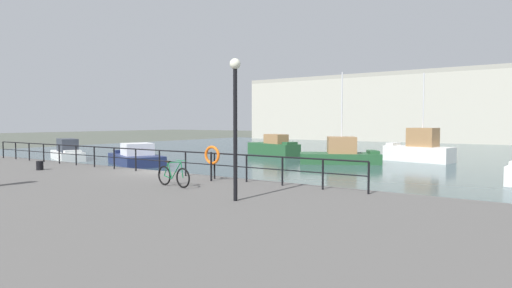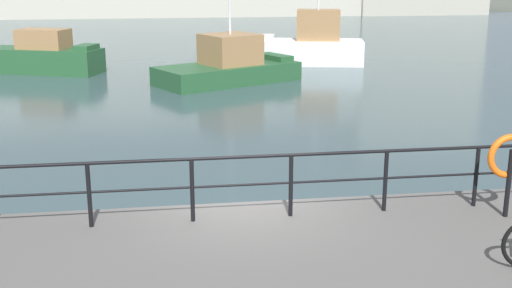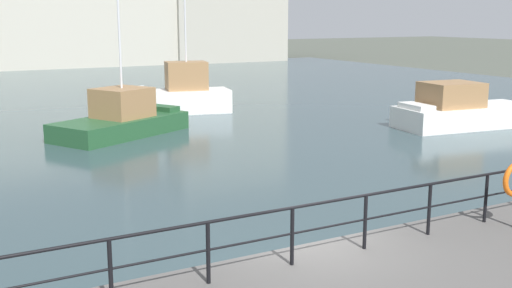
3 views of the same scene
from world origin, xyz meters
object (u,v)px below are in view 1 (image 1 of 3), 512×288
at_px(moored_blue_motorboat, 136,157).
at_px(moored_harbor_tender, 341,154).
at_px(mooring_bollard, 40,165).
at_px(parked_bicycle, 173,176).
at_px(quay_lamp_post, 235,109).
at_px(harbor_building, 476,105).
at_px(moored_small_launch, 274,147).
at_px(moored_green_narrowboat, 419,149).
at_px(life_ring_stand, 212,156).
at_px(moored_cabin_cruiser, 67,152).

height_order(moored_blue_motorboat, moored_harbor_tender, moored_harbor_tender).
height_order(moored_harbor_tender, mooring_bollard, moored_harbor_tender).
xyz_separation_m(parked_bicycle, mooring_bollard, (-9.16, 0.10, -0.17)).
height_order(moored_harbor_tender, quay_lamp_post, moored_harbor_tender).
xyz_separation_m(harbor_building, quay_lamp_post, (0.99, -66.08, -2.37)).
bearing_deg(moored_small_launch, mooring_bollard, -63.68).
xyz_separation_m(harbor_building, moored_green_narrowboat, (0.08, -39.04, -5.05)).
distance_m(moored_blue_motorboat, mooring_bollard, 12.60).
xyz_separation_m(parked_bicycle, quay_lamp_post, (3.49, -0.92, 2.32)).
bearing_deg(parked_bicycle, life_ring_stand, 90.12).
bearing_deg(mooring_bollard, moored_small_launch, 94.98).
xyz_separation_m(moored_blue_motorboat, mooring_bollard, (6.16, -10.97, 0.65)).
bearing_deg(quay_lamp_post, moored_green_narrowboat, 91.93).
relative_size(moored_harbor_tender, life_ring_stand, 5.27).
distance_m(moored_small_launch, mooring_bollard, 25.30).
xyz_separation_m(moored_harbor_tender, life_ring_stand, (2.58, -19.19, 1.24)).
distance_m(moored_harbor_tender, mooring_bollard, 22.09).
distance_m(moored_small_launch, life_ring_stand, 26.10).
height_order(harbor_building, life_ring_stand, harbor_building).
relative_size(parked_bicycle, quay_lamp_post, 0.42).
distance_m(harbor_building, moored_harbor_tender, 44.64).
relative_size(moored_blue_motorboat, mooring_bollard, 15.91).
distance_m(moored_small_launch, quay_lamp_post, 30.27).
height_order(harbor_building, quay_lamp_post, harbor_building).
bearing_deg(quay_lamp_post, life_ring_stand, 139.19).
height_order(harbor_building, parked_bicycle, harbor_building).
height_order(life_ring_stand, quay_lamp_post, quay_lamp_post).
bearing_deg(moored_cabin_cruiser, life_ring_stand, 2.10).
bearing_deg(quay_lamp_post, moored_small_launch, 119.52).
distance_m(moored_harbor_tender, moored_small_launch, 9.89).
bearing_deg(mooring_bollard, moored_harbor_tender, 72.16).
relative_size(moored_cabin_cruiser, quay_lamp_post, 1.47).
xyz_separation_m(moored_cabin_cruiser, moored_small_launch, (12.36, 14.84, 0.09)).
relative_size(moored_blue_motorboat, moored_green_narrowboat, 0.94).
distance_m(moored_blue_motorboat, moored_small_launch, 14.78).
xyz_separation_m(mooring_bollard, life_ring_stand, (9.35, 1.83, 0.75)).
relative_size(moored_harbor_tender, quay_lamp_post, 1.76).
distance_m(parked_bicycle, life_ring_stand, 2.02).
bearing_deg(quay_lamp_post, moored_harbor_tender, 104.93).
bearing_deg(harbor_building, parked_bicycle, -92.19).
distance_m(moored_blue_motorboat, parked_bicycle, 18.92).
relative_size(moored_blue_motorboat, moored_small_launch, 1.04).
bearing_deg(life_ring_stand, mooring_bollard, -168.92).
xyz_separation_m(moored_cabin_cruiser, mooring_bollard, (14.56, -10.37, 0.54)).
distance_m(moored_cabin_cruiser, mooring_bollard, 17.88).
bearing_deg(moored_cabin_cruiser, moored_blue_motorboat, 25.83).
height_order(moored_small_launch, quay_lamp_post, quay_lamp_post).
distance_m(moored_green_narrowboat, moored_small_launch, 13.96).
distance_m(moored_green_narrowboat, moored_cabin_cruiser, 30.61).
relative_size(moored_blue_motorboat, life_ring_stand, 5.01).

